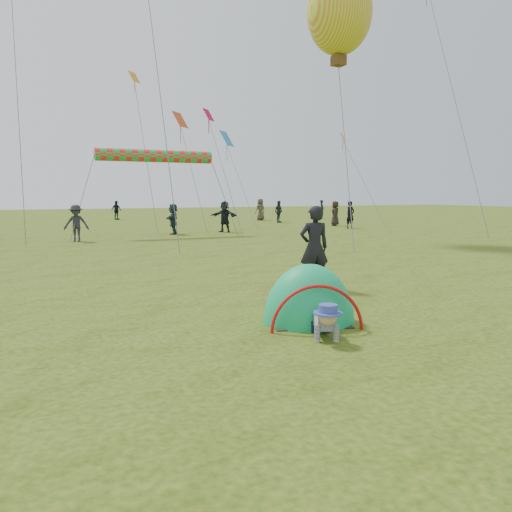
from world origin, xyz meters
name	(u,v)px	position (x,y,z in m)	size (l,w,h in m)	color
ground	(379,334)	(0.00, 0.00, 0.00)	(140.00, 140.00, 0.00)	#22410C
crawling_toddler	(325,320)	(-0.95, 0.12, 0.30)	(0.55, 0.79, 0.61)	black
popup_tent	(309,322)	(-0.66, 1.08, 0.00)	(1.58, 1.30, 2.05)	#0EA04B
standing_adult	(314,247)	(1.06, 3.73, 0.97)	(0.71, 0.46, 1.94)	black
crowd_person_0	(322,209)	(19.20, 31.92, 0.82)	(0.60, 0.39, 1.64)	black
crowd_person_4	(260,209)	(12.83, 31.33, 0.90)	(0.88, 0.57, 1.79)	#43382D
crowd_person_5	(173,219)	(2.32, 20.31, 0.84)	(1.55, 0.49, 1.67)	#1F2E37
crowd_person_6	(350,215)	(13.84, 20.13, 0.87)	(0.63, 0.42, 1.74)	black
crowd_person_8	(116,210)	(2.11, 37.28, 0.80)	(0.94, 0.39, 1.61)	black
crowd_person_11	(225,217)	(5.44, 20.61, 0.90)	(1.66, 0.53, 1.79)	black
crowd_person_14	(279,212)	(12.64, 27.70, 0.84)	(0.98, 0.41, 1.68)	#243038
crowd_person_15	(76,223)	(-2.85, 18.26, 0.85)	(1.10, 0.63, 1.70)	#26262E
crowd_person_16	(335,213)	(14.39, 22.66, 0.85)	(0.83, 0.54, 1.70)	black
balloon_kite	(339,18)	(8.74, 14.24, 10.29)	(3.03, 3.03, 4.24)	#BDDB1F
rainbow_tube_kite	(155,156)	(1.31, 19.85, 4.14)	(0.64, 0.64, 6.02)	red
diamond_kite_0	(208,115)	(5.02, 21.99, 6.76)	(0.83, 0.83, 0.00)	#C30A3F
diamond_kite_1	(343,137)	(15.70, 23.82, 6.15)	(0.73, 0.73, 0.00)	orange
diamond_kite_2	(134,77)	(1.53, 25.59, 9.27)	(0.79, 0.79, 0.00)	orange
diamond_kite_4	(227,139)	(8.08, 26.83, 6.01)	(1.23, 1.23, 0.00)	#2A84C7
diamond_kite_7	(180,120)	(4.59, 26.27, 7.01)	(1.19, 1.19, 0.00)	#D24918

